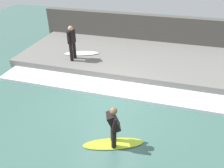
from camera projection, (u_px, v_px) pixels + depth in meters
ground_plane at (109, 106)px, 8.18m from camera, size 28.00×28.00×0.00m
concrete_ledge at (130, 58)px, 11.23m from camera, size 4.40×11.04×0.40m
back_wall at (139, 30)px, 12.85m from camera, size 0.50×11.59×1.82m
wave_foam_crest at (116, 89)px, 9.01m from camera, size 1.20×10.48×0.13m
surfboard_riding at (113, 144)px, 6.56m from camera, size 1.06×1.87×0.06m
surfer_riding at (113, 125)px, 6.15m from camera, size 0.49×0.50×1.34m
surfer_waiting_near at (72, 41)px, 10.15m from camera, size 0.55×0.27×1.65m
surfboard_waiting_near at (82, 53)px, 11.19m from camera, size 1.09×1.85×0.06m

